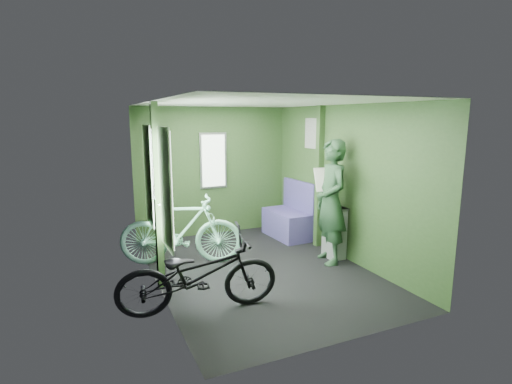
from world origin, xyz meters
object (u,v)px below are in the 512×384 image
(passenger, at_px, (331,202))
(bicycle_mint, at_px, (182,265))
(bench_seat, at_px, (289,221))
(bicycle_black, at_px, (200,313))
(waste_box, at_px, (334,232))

(passenger, bearing_deg, bicycle_mint, -99.43)
(passenger, height_order, bench_seat, passenger)
(bicycle_black, bearing_deg, passenger, -63.20)
(bicycle_mint, distance_m, bench_seat, 2.19)
(bicycle_mint, relative_size, passenger, 0.97)
(bench_seat, bearing_deg, bicycle_mint, -167.51)
(passenger, distance_m, waste_box, 0.55)
(waste_box, distance_m, bench_seat, 1.24)
(bicycle_black, bearing_deg, waste_box, -61.85)
(bicycle_black, relative_size, bicycle_mint, 1.00)
(bicycle_mint, distance_m, passenger, 2.35)
(bicycle_black, distance_m, waste_box, 2.57)
(bicycle_black, relative_size, bench_seat, 1.75)
(bicycle_mint, distance_m, waste_box, 2.32)
(passenger, height_order, waste_box, passenger)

